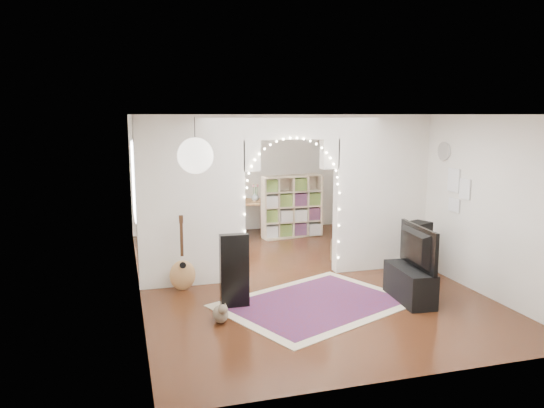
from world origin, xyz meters
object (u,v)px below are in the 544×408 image
object	(u,v)px
acoustic_guitar	(182,263)
bookcase	(292,206)
media_console	(410,284)
floor_speaker	(417,250)
dining_chair_right	(350,251)
dining_chair_left	(233,228)
dining_table	(255,204)

from	to	relation	value
acoustic_guitar	bookcase	bearing A→B (deg)	44.65
media_console	floor_speaker	bearing A→B (deg)	58.73
acoustic_guitar	dining_chair_right	xyz separation A→B (m)	(3.11, 0.64, -0.20)
dining_chair_left	bookcase	bearing A→B (deg)	7.71
dining_table	dining_chair_right	xyz separation A→B (m)	(1.03, -2.98, -0.45)
dining_chair_right	acoustic_guitar	bearing A→B (deg)	168.79
acoustic_guitar	dining_chair_left	world-z (taller)	acoustic_guitar
dining_chair_left	dining_chair_right	bearing A→B (deg)	-40.69
media_console	acoustic_guitar	bearing A→B (deg)	160.90
dining_chair_left	media_console	bearing A→B (deg)	-53.13
dining_chair_right	media_console	bearing A→B (deg)	-112.00
floor_speaker	dining_chair_right	distance (m)	1.31
acoustic_guitar	dining_table	bearing A→B (deg)	57.33
floor_speaker	dining_chair_left	distance (m)	4.36
media_console	dining_chair_right	distance (m)	2.03
bookcase	dining_chair_left	bearing A→B (deg)	160.82
bookcase	dining_table	size ratio (longest dim) A/B	1.05
dining_chair_left	dining_chair_right	size ratio (longest dim) A/B	0.97
acoustic_guitar	dining_chair_right	world-z (taller)	acoustic_guitar
bookcase	dining_table	world-z (taller)	bookcase
floor_speaker	bookcase	distance (m)	3.61
media_console	dining_chair_left	xyz separation A→B (m)	(-1.67, 4.62, -0.02)
dining_table	bookcase	bearing A→B (deg)	-31.69
media_console	bookcase	bearing A→B (deg)	99.50
media_console	dining_chair_right	world-z (taller)	media_console
dining_chair_left	dining_chair_right	distance (m)	3.06
acoustic_guitar	media_console	distance (m)	3.44
dining_chair_right	floor_speaker	bearing A→B (deg)	-78.13
dining_chair_left	dining_chair_right	world-z (taller)	dining_chair_right
floor_speaker	media_console	bearing A→B (deg)	-147.48
floor_speaker	dining_chair_left	bearing A→B (deg)	101.51
dining_chair_left	dining_table	bearing A→B (deg)	49.90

